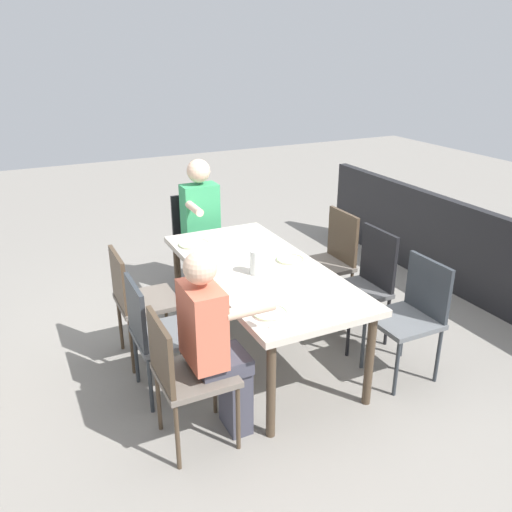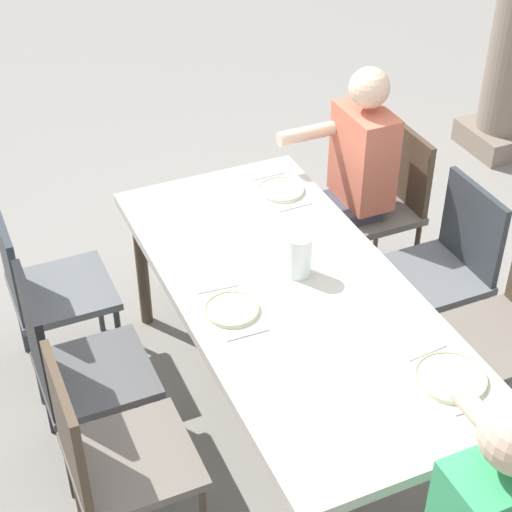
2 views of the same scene
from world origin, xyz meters
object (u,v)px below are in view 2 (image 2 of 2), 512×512
Objects in this scene: plate_0 at (281,190)px; water_pitcher at (299,257)px; chair_west_north at (382,198)px; chair_mid_north at (446,262)px; chair_mid_south at (72,365)px; chair_east_south at (108,454)px; diner_man_white at (349,182)px; plate_2 at (451,378)px; chair_west_south at (43,284)px; dining_table at (292,302)px; plate_1 at (232,309)px.

water_pitcher is (0.60, -0.20, 0.07)m from plate_0.
chair_west_north is 1.01× the size of chair_mid_north.
chair_mid_south is 0.99× the size of chair_east_south.
chair_mid_south is 1.65m from diner_man_white.
plate_0 is at bearing -179.40° from plate_2.
chair_west_south is 1.83m from plate_2.
chair_east_south is 1.07m from water_pitcher.
chair_mid_south is at bearing -71.92° from chair_west_north.
dining_table is 9.22× the size of plate_1.
diner_man_white is 1.46m from plate_2.
chair_mid_south is (-0.16, -0.88, -0.15)m from dining_table.
chair_mid_north reaches higher than plate_0.
plate_0 is (-1.03, 1.15, 0.20)m from chair_east_south.
plate_0 is at bearing -86.02° from chair_west_north.
chair_west_north is 1.54m from plate_2.
chair_mid_south is at bearing -125.57° from plate_2.
plate_0 is at bearing 114.66° from chair_mid_south.
chair_mid_south reaches higher than chair_west_south.
plate_2 is at bearing 54.43° from chair_mid_south.
plate_1 is (0.71, -0.54, 0.00)m from plate_0.
plate_1 is at bearing 38.58° from chair_west_south.
water_pitcher is (-0.09, 0.07, 0.14)m from dining_table.
chair_west_south is at bearing -141.42° from plate_1.
chair_west_south is 4.90× the size of water_pitcher.
plate_0 is 0.86× the size of plate_2.
plate_0 is (0.04, 1.14, 0.23)m from chair_west_south.
chair_west_north is 4.87× the size of water_pitcher.
plate_2 reaches higher than dining_table.
dining_table is 2.25× the size of chair_mid_north.
chair_west_north is 0.70× the size of diner_man_white.
chair_west_south reaches higher than plate_1.
chair_west_south is at bearing -89.88° from diner_man_white.
plate_1 is at bearing -71.77° from water_pitcher.
chair_mid_north is at bearing 106.15° from chair_east_south.
water_pitcher is at bearing -51.30° from chair_west_north.
diner_man_white is 4.96× the size of plate_2.
plate_1 is at bearing -85.29° from dining_table.
plate_0 reaches higher than dining_table.
water_pitcher reaches higher than dining_table.
dining_table is 2.20× the size of chair_west_south.
chair_east_south reaches higher than plate_1.
chair_mid_south is 1.29m from plate_0.
chair_west_south is at bearing 179.80° from chair_east_south.
chair_west_north is at bearing 123.44° from plate_1.
chair_west_north is 0.99× the size of chair_west_south.
water_pitcher is (0.64, 0.94, 0.30)m from chair_west_south.
chair_west_south is 1.17m from plate_0.
plate_0 is at bearing 87.93° from chair_west_south.
chair_east_south is at bearing -68.47° from dining_table.
dining_table is 0.28m from plate_1.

